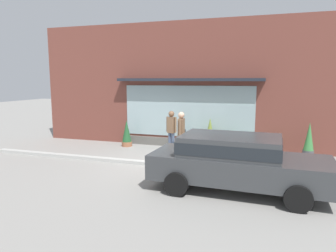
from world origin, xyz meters
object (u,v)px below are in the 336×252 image
potted_plant_near_hydrant (230,144)px  pedestrian_passerby (171,129)px  potted_plant_window_center (127,134)px  fire_hydrant (197,149)px  potted_plant_doorstep (275,146)px  potted_plant_corner_tall (210,135)px  pedestrian_with_handbag (181,132)px  potted_plant_window_left (309,142)px  parked_car_dark_gray (235,159)px  potted_plant_window_right (190,141)px

potted_plant_near_hydrant → pedestrian_passerby: bearing=-159.1°
potted_plant_near_hydrant → potted_plant_window_center: 4.50m
fire_hydrant → pedestrian_passerby: size_ratio=0.57×
fire_hydrant → potted_plant_doorstep: size_ratio=1.58×
fire_hydrant → potted_plant_corner_tall: bearing=87.0°
pedestrian_with_handbag → potted_plant_window_left: size_ratio=1.27×
potted_plant_window_left → fire_hydrant: bearing=-156.9°
potted_plant_near_hydrant → potted_plant_window_left: 2.86m
potted_plant_near_hydrant → potted_plant_corner_tall: bearing=165.7°
pedestrian_passerby → potted_plant_near_hydrant: size_ratio=2.48×
pedestrian_passerby → potted_plant_window_center: pedestrian_passerby is taller
fire_hydrant → potted_plant_near_hydrant: (0.98, 1.84, -0.15)m
potted_plant_doorstep → potted_plant_corner_tall: 2.60m
pedestrian_with_handbag → parked_car_dark_gray: bearing=-142.7°
pedestrian_with_handbag → potted_plant_window_right: pedestrian_with_handbag is taller
pedestrian_passerby → potted_plant_window_right: bearing=68.6°
potted_plant_near_hydrant → potted_plant_doorstep: potted_plant_near_hydrant is taller
parked_car_dark_gray → potted_plant_window_right: (-2.20, 4.19, -0.45)m
potted_plant_window_left → potted_plant_window_right: size_ratio=1.85×
pedestrian_passerby → potted_plant_doorstep: (3.92, 1.09, -0.67)m
parked_car_dark_gray → potted_plant_window_right: parked_car_dark_gray is taller
fire_hydrant → pedestrian_with_handbag: bearing=154.2°
potted_plant_near_hydrant → potted_plant_window_right: (-1.63, -0.06, 0.06)m
fire_hydrant → pedestrian_with_handbag: size_ratio=0.55×
pedestrian_with_handbag → potted_plant_doorstep: (3.33, 1.78, -0.71)m
potted_plant_window_left → parked_car_dark_gray: bearing=-119.2°
potted_plant_doorstep → potted_plant_corner_tall: bearing=-179.4°
fire_hydrant → potted_plant_window_right: (-0.65, 1.78, -0.10)m
potted_plant_near_hydrant → potted_plant_window_left: size_ratio=0.49×
potted_plant_corner_tall → potted_plant_near_hydrant: bearing=-14.3°
fire_hydrant → parked_car_dark_gray: bearing=-57.3°
potted_plant_doorstep → potted_plant_corner_tall: potted_plant_corner_tall is taller
potted_plant_near_hydrant → potted_plant_corner_tall: (-0.87, 0.22, 0.31)m
potted_plant_doorstep → fire_hydrant: bearing=-142.1°
pedestrian_passerby → potted_plant_window_left: size_ratio=1.23×
potted_plant_near_hydrant → potted_plant_window_left: potted_plant_window_left is taller
potted_plant_window_center → fire_hydrant: bearing=-26.3°
potted_plant_window_left → potted_plant_near_hydrant: bearing=175.6°
potted_plant_doorstep → potted_plant_window_center: bearing=-176.7°
potted_plant_doorstep → parked_car_dark_gray: bearing=-104.1°
potted_plant_near_hydrant → potted_plant_corner_tall: size_ratio=0.51×
potted_plant_window_center → potted_plant_doorstep: bearing=3.3°
potted_plant_near_hydrant → potted_plant_corner_tall: 0.95m
potted_plant_near_hydrant → potted_plant_window_center: potted_plant_window_center is taller
potted_plant_doorstep → potted_plant_window_center: potted_plant_window_center is taller
fire_hydrant → potted_plant_window_center: (-3.51, 1.73, 0.07)m
pedestrian_passerby → potted_plant_window_center: size_ratio=1.46×
pedestrian_with_handbag → parked_car_dark_gray: pedestrian_with_handbag is taller
fire_hydrant → potted_plant_doorstep: bearing=37.9°
pedestrian_with_handbag → potted_plant_window_left: bearing=-75.1°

